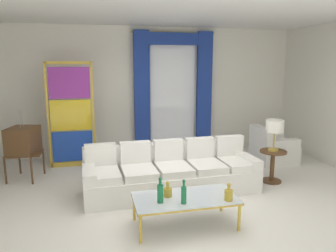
% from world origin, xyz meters
% --- Properties ---
extents(ground_plane, '(16.00, 16.00, 0.00)m').
position_xyz_m(ground_plane, '(0.00, 0.00, 0.00)').
color(ground_plane, white).
extents(wall_rear, '(8.00, 0.12, 3.00)m').
position_xyz_m(wall_rear, '(0.00, 3.06, 1.50)').
color(wall_rear, white).
rests_on(wall_rear, ground).
extents(ceiling_slab, '(8.00, 7.60, 0.04)m').
position_xyz_m(ceiling_slab, '(0.00, 0.80, 3.02)').
color(ceiling_slab, white).
extents(curtained_window, '(2.00, 0.17, 2.70)m').
position_xyz_m(curtained_window, '(0.58, 2.89, 1.74)').
color(curtained_window, white).
rests_on(curtained_window, ground).
extents(couch_white_long, '(2.95, 1.02, 0.86)m').
position_xyz_m(couch_white_long, '(-0.07, 0.47, 0.31)').
color(couch_white_long, white).
rests_on(couch_white_long, ground).
extents(coffee_table, '(1.38, 0.68, 0.41)m').
position_xyz_m(coffee_table, '(-0.17, -0.77, 0.38)').
color(coffee_table, silver).
rests_on(coffee_table, ground).
extents(bottle_blue_decanter, '(0.08, 0.08, 0.34)m').
position_xyz_m(bottle_blue_decanter, '(-0.53, -0.86, 0.55)').
color(bottle_blue_decanter, '#196B3D').
rests_on(bottle_blue_decanter, coffee_table).
extents(bottle_crystal_tall, '(0.11, 0.11, 0.23)m').
position_xyz_m(bottle_crystal_tall, '(0.35, -1.00, 0.49)').
color(bottle_crystal_tall, gold).
rests_on(bottle_crystal_tall, coffee_table).
extents(bottle_amber_squat, '(0.11, 0.11, 0.21)m').
position_xyz_m(bottle_amber_squat, '(-0.40, -0.70, 0.48)').
color(bottle_amber_squat, gold).
rests_on(bottle_amber_squat, coffee_table).
extents(bottle_ruby_flask, '(0.07, 0.07, 0.32)m').
position_xyz_m(bottle_ruby_flask, '(-0.25, -0.96, 0.54)').
color(bottle_ruby_flask, '#196B3D').
rests_on(bottle_ruby_flask, coffee_table).
extents(vintage_tv, '(0.64, 0.70, 1.35)m').
position_xyz_m(vintage_tv, '(-2.62, 1.65, 0.73)').
color(vintage_tv, brown).
rests_on(vintage_tv, ground).
extents(armchair_white, '(0.83, 0.83, 0.80)m').
position_xyz_m(armchair_white, '(2.48, 1.55, 0.29)').
color(armchair_white, white).
rests_on(armchair_white, ground).
extents(stained_glass_divider, '(0.95, 0.05, 2.20)m').
position_xyz_m(stained_glass_divider, '(-1.77, 2.25, 1.06)').
color(stained_glass_divider, gold).
rests_on(stained_glass_divider, ground).
extents(peacock_figurine, '(0.44, 0.60, 0.50)m').
position_xyz_m(peacock_figurine, '(-1.25, 1.77, 0.22)').
color(peacock_figurine, beige).
rests_on(peacock_figurine, ground).
extents(round_side_table, '(0.48, 0.48, 0.59)m').
position_xyz_m(round_side_table, '(1.84, 0.45, 0.36)').
color(round_side_table, brown).
rests_on(round_side_table, ground).
extents(table_lamp_brass, '(0.32, 0.32, 0.57)m').
position_xyz_m(table_lamp_brass, '(1.84, 0.45, 1.03)').
color(table_lamp_brass, '#B29338').
rests_on(table_lamp_brass, round_side_table).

